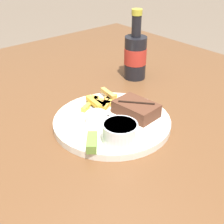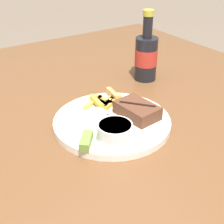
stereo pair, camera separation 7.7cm
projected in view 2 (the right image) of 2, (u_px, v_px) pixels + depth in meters
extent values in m
cube|color=brown|center=(112.00, 131.00, 0.80)|extent=(1.51, 1.35, 0.04)
cylinder|color=brown|center=(134.00, 97.00, 1.79)|extent=(0.06, 0.06, 0.71)
cylinder|color=silver|center=(112.00, 123.00, 0.79)|extent=(0.29, 0.29, 0.01)
cylinder|color=white|center=(112.00, 120.00, 0.78)|extent=(0.29, 0.29, 0.00)
cube|color=#512D1E|center=(137.00, 110.00, 0.79)|extent=(0.11, 0.08, 0.03)
cube|color=black|center=(137.00, 104.00, 0.78)|extent=(0.07, 0.06, 0.00)
cube|color=#E19F4A|center=(99.00, 102.00, 0.85)|extent=(0.06, 0.02, 0.01)
cube|color=gold|center=(122.00, 102.00, 0.85)|extent=(0.08, 0.05, 0.01)
cube|color=gold|center=(101.00, 102.00, 0.84)|extent=(0.05, 0.02, 0.01)
cube|color=gold|center=(113.00, 93.00, 0.87)|extent=(0.06, 0.02, 0.01)
cube|color=gold|center=(113.00, 102.00, 0.85)|extent=(0.05, 0.08, 0.01)
cube|color=gold|center=(94.00, 102.00, 0.84)|extent=(0.04, 0.08, 0.01)
cube|color=gold|center=(96.00, 101.00, 0.83)|extent=(0.06, 0.02, 0.01)
cube|color=gold|center=(106.00, 103.00, 0.84)|extent=(0.04, 0.04, 0.01)
cube|color=gold|center=(110.00, 102.00, 0.85)|extent=(0.05, 0.07, 0.01)
cube|color=gold|center=(104.00, 100.00, 0.86)|extent=(0.07, 0.02, 0.01)
cylinder|color=white|center=(115.00, 133.00, 0.69)|extent=(0.08, 0.08, 0.05)
cylinder|color=beige|center=(115.00, 127.00, 0.68)|extent=(0.07, 0.07, 0.01)
cylinder|color=silver|center=(96.00, 117.00, 0.76)|extent=(0.05, 0.05, 0.03)
cylinder|color=#B22319|center=(96.00, 113.00, 0.76)|extent=(0.05, 0.05, 0.01)
cube|color=olive|center=(86.00, 141.00, 0.68)|extent=(0.06, 0.06, 0.02)
cube|color=#B7B7BC|center=(92.00, 105.00, 0.84)|extent=(0.10, 0.02, 0.00)
cube|color=#B7B7BC|center=(106.00, 116.00, 0.79)|extent=(0.03, 0.01, 0.00)
cube|color=#B7B7BC|center=(107.00, 115.00, 0.79)|extent=(0.03, 0.01, 0.00)
cube|color=#B7B7BC|center=(108.00, 114.00, 0.80)|extent=(0.03, 0.01, 0.00)
cylinder|color=black|center=(146.00, 59.00, 1.00)|extent=(0.07, 0.07, 0.14)
cylinder|color=#B22D23|center=(146.00, 57.00, 1.00)|extent=(0.07, 0.07, 0.05)
cylinder|color=black|center=(148.00, 27.00, 0.95)|extent=(0.03, 0.03, 0.07)
cylinder|color=gold|center=(149.00, 13.00, 0.93)|extent=(0.03, 0.03, 0.02)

